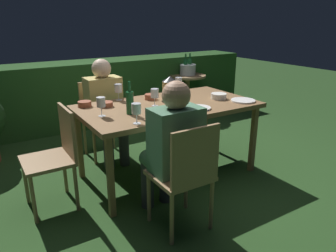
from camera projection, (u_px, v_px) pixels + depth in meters
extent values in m
plane|color=#26471E|center=(168.00, 173.00, 3.41)|extent=(16.00, 16.00, 0.00)
cube|color=olive|center=(168.00, 106.00, 3.17)|extent=(1.74, 0.96, 0.04)
cube|color=olive|center=(110.00, 177.00, 2.57)|extent=(0.05, 0.05, 0.71)
cube|color=olive|center=(253.00, 139.00, 3.37)|extent=(0.05, 0.05, 0.71)
cube|color=olive|center=(79.00, 145.00, 3.23)|extent=(0.05, 0.05, 0.71)
cube|color=olive|center=(205.00, 119.00, 4.02)|extent=(0.05, 0.05, 0.71)
cube|color=#9E7A51|center=(103.00, 121.00, 3.72)|extent=(0.42, 0.40, 0.03)
cube|color=#9E7A51|center=(96.00, 98.00, 3.80)|extent=(0.40, 0.03, 0.42)
cylinder|color=#9E7A51|center=(124.00, 140.00, 3.74)|extent=(0.03, 0.03, 0.42)
cylinder|color=#9E7A51|center=(95.00, 147.00, 3.56)|extent=(0.03, 0.03, 0.42)
cylinder|color=#9E7A51|center=(113.00, 132.00, 4.02)|extent=(0.03, 0.03, 0.42)
cylinder|color=#9E7A51|center=(85.00, 137.00, 3.84)|extent=(0.03, 0.03, 0.42)
cube|color=tan|center=(103.00, 100.00, 3.58)|extent=(0.38, 0.24, 0.50)
sphere|color=beige|center=(101.00, 69.00, 3.47)|extent=(0.21, 0.21, 0.21)
cylinder|color=tan|center=(117.00, 122.00, 3.59)|extent=(0.13, 0.36, 0.13)
cylinder|color=tan|center=(102.00, 124.00, 3.50)|extent=(0.13, 0.36, 0.13)
cylinder|color=#333338|center=(124.00, 146.00, 3.54)|extent=(0.11, 0.11, 0.45)
cylinder|color=#333338|center=(109.00, 149.00, 3.45)|extent=(0.11, 0.11, 0.45)
cube|color=#9E7A51|center=(180.00, 175.00, 2.43)|extent=(0.42, 0.40, 0.03)
cube|color=#9E7A51|center=(195.00, 157.00, 2.21)|extent=(0.40, 0.02, 0.42)
cylinder|color=#9E7A51|center=(149.00, 198.00, 2.55)|extent=(0.03, 0.03, 0.42)
cylinder|color=#9E7A51|center=(186.00, 186.00, 2.73)|extent=(0.03, 0.03, 0.42)
cylinder|color=#9E7A51|center=(172.00, 219.00, 2.28)|extent=(0.03, 0.03, 0.42)
cylinder|color=#9E7A51|center=(211.00, 205.00, 2.46)|extent=(0.03, 0.03, 0.42)
cube|color=#4C7A5B|center=(176.00, 140.00, 2.40)|extent=(0.38, 0.24, 0.50)
sphere|color=tan|center=(176.00, 95.00, 2.29)|extent=(0.21, 0.21, 0.21)
cylinder|color=#4C7A5B|center=(156.00, 165.00, 2.54)|extent=(0.13, 0.36, 0.13)
cylinder|color=#4C7A5B|center=(175.00, 160.00, 2.63)|extent=(0.13, 0.36, 0.13)
cylinder|color=#333338|center=(147.00, 183.00, 2.74)|extent=(0.11, 0.11, 0.45)
cylinder|color=#333338|center=(165.00, 178.00, 2.83)|extent=(0.11, 0.11, 0.45)
cube|color=#9E7A51|center=(47.00, 161.00, 2.68)|extent=(0.40, 0.42, 0.03)
cube|color=#9E7A51|center=(67.00, 132.00, 2.70)|extent=(0.03, 0.40, 0.42)
cylinder|color=#9E7A51|center=(33.00, 200.00, 2.52)|extent=(0.03, 0.03, 0.42)
cylinder|color=#9E7A51|center=(26.00, 181.00, 2.81)|extent=(0.03, 0.03, 0.42)
cylinder|color=#9E7A51|center=(76.00, 189.00, 2.69)|extent=(0.03, 0.03, 0.42)
cylinder|color=#9E7A51|center=(65.00, 172.00, 2.98)|extent=(0.03, 0.03, 0.42)
cube|color=black|center=(170.00, 102.00, 3.23)|extent=(0.12, 0.12, 0.01)
cube|color=#F9D17A|center=(170.00, 91.00, 3.20)|extent=(0.11, 0.11, 0.20)
cone|color=black|center=(170.00, 79.00, 3.16)|extent=(0.15, 0.15, 0.05)
cylinder|color=#195128|center=(130.00, 103.00, 2.82)|extent=(0.07, 0.07, 0.20)
cylinder|color=#195128|center=(129.00, 87.00, 2.77)|extent=(0.03, 0.03, 0.09)
cylinder|color=silver|center=(155.00, 106.00, 3.11)|extent=(0.06, 0.06, 0.00)
cylinder|color=silver|center=(155.00, 102.00, 3.09)|extent=(0.01, 0.01, 0.08)
cylinder|color=silver|center=(155.00, 93.00, 3.07)|extent=(0.08, 0.08, 0.08)
cylinder|color=maroon|center=(155.00, 96.00, 3.07)|extent=(0.07, 0.07, 0.03)
cylinder|color=silver|center=(137.00, 123.00, 2.59)|extent=(0.06, 0.06, 0.00)
cylinder|color=silver|center=(137.00, 118.00, 2.58)|extent=(0.01, 0.01, 0.08)
cylinder|color=silver|center=(136.00, 109.00, 2.55)|extent=(0.08, 0.08, 0.08)
cylinder|color=maroon|center=(136.00, 111.00, 2.56)|extent=(0.07, 0.07, 0.03)
cylinder|color=silver|center=(102.00, 116.00, 2.78)|extent=(0.06, 0.06, 0.00)
cylinder|color=silver|center=(102.00, 111.00, 2.77)|extent=(0.01, 0.01, 0.08)
cylinder|color=silver|center=(101.00, 102.00, 2.74)|extent=(0.08, 0.08, 0.08)
cylinder|color=maroon|center=(101.00, 105.00, 2.75)|extent=(0.07, 0.07, 0.03)
cylinder|color=silver|center=(119.00, 100.00, 3.32)|extent=(0.06, 0.06, 0.00)
cylinder|color=silver|center=(119.00, 96.00, 3.31)|extent=(0.01, 0.01, 0.08)
cylinder|color=silver|center=(118.00, 88.00, 3.28)|extent=(0.08, 0.08, 0.08)
cylinder|color=maroon|center=(118.00, 90.00, 3.29)|extent=(0.07, 0.07, 0.03)
cylinder|color=silver|center=(179.00, 92.00, 3.68)|extent=(0.06, 0.06, 0.00)
cylinder|color=silver|center=(179.00, 88.00, 3.67)|extent=(0.01, 0.01, 0.08)
cylinder|color=silver|center=(179.00, 81.00, 3.64)|extent=(0.08, 0.08, 0.08)
cylinder|color=maroon|center=(179.00, 83.00, 3.65)|extent=(0.07, 0.07, 0.03)
cylinder|color=white|center=(243.00, 100.00, 3.28)|extent=(0.25, 0.25, 0.01)
cylinder|color=white|center=(199.00, 108.00, 3.01)|extent=(0.23, 0.23, 0.01)
cylinder|color=silver|center=(167.00, 112.00, 2.87)|extent=(0.22, 0.22, 0.01)
cylinder|color=#9E5138|center=(151.00, 97.00, 3.35)|extent=(0.12, 0.12, 0.06)
cylinder|color=#424C1E|center=(150.00, 96.00, 3.34)|extent=(0.10, 0.10, 0.02)
cylinder|color=#9E5138|center=(106.00, 104.00, 3.08)|extent=(0.14, 0.14, 0.05)
cylinder|color=tan|center=(106.00, 103.00, 3.08)|extent=(0.12, 0.12, 0.01)
cylinder|color=silver|center=(219.00, 96.00, 3.37)|extent=(0.16, 0.16, 0.06)
cylinder|color=#477533|center=(219.00, 95.00, 3.37)|extent=(0.14, 0.14, 0.02)
cylinder|color=#9E5138|center=(85.00, 104.00, 3.07)|extent=(0.13, 0.13, 0.05)
cylinder|color=beige|center=(84.00, 103.00, 3.07)|extent=(0.11, 0.11, 0.02)
cylinder|color=#9E7A51|center=(188.00, 76.00, 5.25)|extent=(0.60, 0.60, 0.03)
cylinder|color=#9E7A51|center=(187.00, 96.00, 5.36)|extent=(0.07, 0.07, 0.64)
cylinder|color=#9E7A51|center=(187.00, 114.00, 5.46)|extent=(0.45, 0.45, 0.02)
cylinder|color=#B2B7BF|center=(188.00, 70.00, 5.22)|extent=(0.26, 0.26, 0.17)
cylinder|color=white|center=(188.00, 67.00, 5.21)|extent=(0.23, 0.23, 0.04)
cylinder|color=#144723|center=(186.00, 64.00, 5.17)|extent=(0.07, 0.07, 0.16)
cylinder|color=#144723|center=(186.00, 57.00, 5.13)|extent=(0.03, 0.03, 0.09)
cylinder|color=#1E5B2D|center=(190.00, 64.00, 5.22)|extent=(0.07, 0.07, 0.16)
cylinder|color=#1E5B2D|center=(190.00, 56.00, 5.18)|extent=(0.03, 0.03, 0.09)
cube|color=#234C1E|center=(96.00, 92.00, 4.96)|extent=(5.21, 0.62, 0.95)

